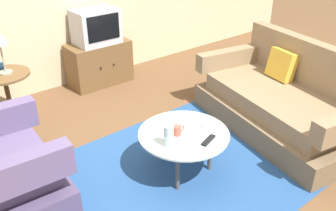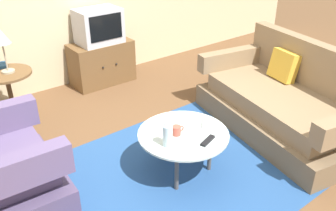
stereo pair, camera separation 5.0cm
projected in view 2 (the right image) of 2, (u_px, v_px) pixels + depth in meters
ground_plane at (172, 174)px, 3.20m from camera, size 16.00×16.00×0.00m
area_rug at (182, 171)px, 3.24m from camera, size 2.58×1.86×0.00m
couch at (285, 104)px, 3.76m from camera, size 1.26×1.97×0.89m
coffee_table at (184, 136)px, 3.06m from camera, size 0.77×0.77×0.40m
side_table at (9, 86)px, 3.83m from camera, size 0.52×0.52×0.58m
tv_stand at (102, 63)px, 4.80m from camera, size 0.80×0.43×0.56m
television at (99, 26)px, 4.56m from camera, size 0.54×0.40×0.43m
table_lamp at (1, 38)px, 3.59m from camera, size 0.19×0.19×0.46m
vase at (168, 133)px, 2.84m from camera, size 0.08×0.08×0.24m
mug at (177, 130)px, 3.01m from camera, size 0.12×0.08×0.08m
tv_remote_dark at (208, 141)px, 2.93m from camera, size 0.18×0.09×0.02m
tv_remote_silver at (205, 123)px, 3.17m from camera, size 0.14×0.13×0.02m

